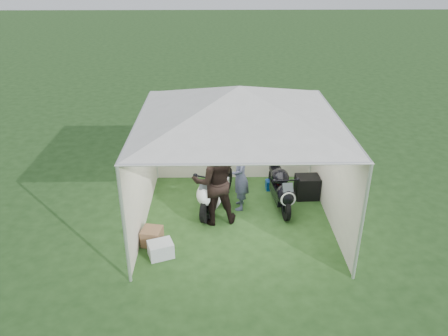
{
  "coord_description": "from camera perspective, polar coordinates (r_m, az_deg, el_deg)",
  "views": [
    {
      "loc": [
        -0.43,
        -8.14,
        5.26
      ],
      "look_at": [
        -0.29,
        0.35,
        1.08
      ],
      "focal_mm": 35.0,
      "sensor_mm": 36.0,
      "label": 1
    }
  ],
  "objects": [
    {
      "name": "crate_0",
      "position": [
        8.62,
        -8.27,
        -10.47
      ],
      "size": [
        0.56,
        0.49,
        0.31
      ],
      "primitive_type": "cube",
      "rotation": [
        0.0,
        0.0,
        0.34
      ],
      "color": "silver",
      "rests_on": "ground"
    },
    {
      "name": "person_dark_jacket",
      "position": [
        9.16,
        -1.29,
        -1.7
      ],
      "size": [
        1.06,
        0.89,
        1.95
      ],
      "primitive_type": "imported",
      "rotation": [
        0.0,
        0.0,
        3.31
      ],
      "color": "black",
      "rests_on": "ground"
    },
    {
      "name": "canopy_tent",
      "position": [
        8.62,
        1.96,
        8.02
      ],
      "size": [
        5.66,
        5.66,
        3.0
      ],
      "color": "silver",
      "rests_on": "ground"
    },
    {
      "name": "ground",
      "position": [
        9.7,
        1.74,
        -6.64
      ],
      "size": [
        80.0,
        80.0,
        0.0
      ],
      "primitive_type": "plane",
      "color": "#204017",
      "rests_on": "ground"
    },
    {
      "name": "equipment_box",
      "position": [
        10.57,
        10.79,
        -2.45
      ],
      "size": [
        0.57,
        0.46,
        0.55
      ],
      "primitive_type": "cube",
      "rotation": [
        0.0,
        0.0,
        0.04
      ],
      "color": "black",
      "rests_on": "ground"
    },
    {
      "name": "paddock_stand",
      "position": [
        10.86,
        6.34,
        -2.19
      ],
      "size": [
        0.35,
        0.24,
        0.25
      ],
      "primitive_type": "cube",
      "rotation": [
        0.0,
        0.0,
        0.1
      ],
      "color": "blue",
      "rests_on": "ground"
    },
    {
      "name": "person_blue_jacket",
      "position": [
        9.74,
        2.19,
        -1.13
      ],
      "size": [
        0.41,
        0.6,
        1.59
      ],
      "primitive_type": "imported",
      "rotation": [
        0.0,
        0.0,
        -1.62
      ],
      "color": "slate",
      "rests_on": "ground"
    },
    {
      "name": "motorcycle_black",
      "position": [
        9.98,
        7.46,
        -2.53
      ],
      "size": [
        0.51,
        1.83,
        0.9
      ],
      "rotation": [
        0.0,
        0.0,
        0.1
      ],
      "color": "black",
      "rests_on": "ground"
    },
    {
      "name": "motorcycle_white",
      "position": [
        9.83,
        -1.18,
        -2.34
      ],
      "size": [
        0.92,
        1.99,
        1.01
      ],
      "rotation": [
        0.0,
        0.0,
        -0.32
      ],
      "color": "black",
      "rests_on": "ground"
    },
    {
      "name": "crate_1",
      "position": [
        8.96,
        -9.37,
        -8.82
      ],
      "size": [
        0.44,
        0.44,
        0.34
      ],
      "primitive_type": "cube",
      "rotation": [
        0.0,
        0.0,
        -0.17
      ],
      "color": "brown",
      "rests_on": "ground"
    }
  ]
}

